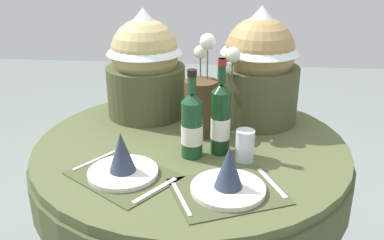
{
  "coord_description": "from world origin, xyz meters",
  "views": [
    {
      "loc": [
        0.16,
        -1.52,
        1.5
      ],
      "look_at": [
        0.0,
        0.03,
        0.85
      ],
      "focal_mm": 39.53,
      "sensor_mm": 36.0,
      "label": 1
    }
  ],
  "objects_px": {
    "gift_tub_back_left": "(145,61)",
    "gift_tub_back_right": "(259,63)",
    "tumbler_near_left": "(245,145)",
    "place_setting_right": "(228,179)",
    "place_setting_left": "(122,163)",
    "wine_bottle_left": "(192,125)",
    "wine_bottle_centre": "(221,119)",
    "dining_table": "(191,169)",
    "flower_vase": "(203,99)"
  },
  "relations": [
    {
      "from": "flower_vase",
      "to": "gift_tub_back_left",
      "type": "height_order",
      "value": "gift_tub_back_left"
    },
    {
      "from": "wine_bottle_left",
      "to": "gift_tub_back_left",
      "type": "xyz_separation_m",
      "value": [
        -0.25,
        0.4,
        0.13
      ]
    },
    {
      "from": "place_setting_left",
      "to": "gift_tub_back_left",
      "type": "xyz_separation_m",
      "value": [
        -0.03,
        0.57,
        0.2
      ]
    },
    {
      "from": "gift_tub_back_left",
      "to": "gift_tub_back_right",
      "type": "distance_m",
      "value": 0.5
    },
    {
      "from": "place_setting_left",
      "to": "tumbler_near_left",
      "type": "relative_size",
      "value": 3.63
    },
    {
      "from": "tumbler_near_left",
      "to": "wine_bottle_left",
      "type": "bearing_deg",
      "value": 175.77
    },
    {
      "from": "flower_vase",
      "to": "gift_tub_back_right",
      "type": "bearing_deg",
      "value": 37.76
    },
    {
      "from": "dining_table",
      "to": "place_setting_left",
      "type": "xyz_separation_m",
      "value": [
        -0.2,
        -0.29,
        0.17
      ]
    },
    {
      "from": "wine_bottle_left",
      "to": "tumbler_near_left",
      "type": "distance_m",
      "value": 0.21
    },
    {
      "from": "place_setting_left",
      "to": "gift_tub_back_right",
      "type": "relative_size",
      "value": 0.85
    },
    {
      "from": "place_setting_left",
      "to": "gift_tub_back_right",
      "type": "distance_m",
      "value": 0.76
    },
    {
      "from": "place_setting_left",
      "to": "tumbler_near_left",
      "type": "height_order",
      "value": "place_setting_left"
    },
    {
      "from": "wine_bottle_left",
      "to": "gift_tub_back_right",
      "type": "xyz_separation_m",
      "value": [
        0.25,
        0.38,
        0.14
      ]
    },
    {
      "from": "place_setting_left",
      "to": "place_setting_right",
      "type": "distance_m",
      "value": 0.36
    },
    {
      "from": "place_setting_right",
      "to": "wine_bottle_centre",
      "type": "height_order",
      "value": "wine_bottle_centre"
    },
    {
      "from": "tumbler_near_left",
      "to": "gift_tub_back_left",
      "type": "distance_m",
      "value": 0.64
    },
    {
      "from": "place_setting_left",
      "to": "wine_bottle_left",
      "type": "xyz_separation_m",
      "value": [
        0.22,
        0.17,
        0.08
      ]
    },
    {
      "from": "dining_table",
      "to": "tumbler_near_left",
      "type": "distance_m",
      "value": 0.31
    },
    {
      "from": "place_setting_left",
      "to": "gift_tub_back_left",
      "type": "height_order",
      "value": "gift_tub_back_left"
    },
    {
      "from": "flower_vase",
      "to": "tumbler_near_left",
      "type": "relative_size",
      "value": 3.5
    },
    {
      "from": "gift_tub_back_left",
      "to": "place_setting_left",
      "type": "bearing_deg",
      "value": -86.75
    },
    {
      "from": "dining_table",
      "to": "flower_vase",
      "type": "bearing_deg",
      "value": 65.61
    },
    {
      "from": "wine_bottle_centre",
      "to": "tumbler_near_left",
      "type": "distance_m",
      "value": 0.13
    },
    {
      "from": "wine_bottle_left",
      "to": "wine_bottle_centre",
      "type": "relative_size",
      "value": 0.91
    },
    {
      "from": "flower_vase",
      "to": "wine_bottle_centre",
      "type": "height_order",
      "value": "flower_vase"
    },
    {
      "from": "dining_table",
      "to": "place_setting_left",
      "type": "relative_size",
      "value": 2.94
    },
    {
      "from": "place_setting_left",
      "to": "wine_bottle_left",
      "type": "bearing_deg",
      "value": 37.91
    },
    {
      "from": "wine_bottle_centre",
      "to": "gift_tub_back_right",
      "type": "relative_size",
      "value": 0.73
    },
    {
      "from": "tumbler_near_left",
      "to": "gift_tub_back_right",
      "type": "xyz_separation_m",
      "value": [
        0.06,
        0.4,
        0.2
      ]
    },
    {
      "from": "wine_bottle_left",
      "to": "gift_tub_back_left",
      "type": "height_order",
      "value": "gift_tub_back_left"
    },
    {
      "from": "flower_vase",
      "to": "tumbler_near_left",
      "type": "height_order",
      "value": "flower_vase"
    },
    {
      "from": "flower_vase",
      "to": "wine_bottle_left",
      "type": "xyz_separation_m",
      "value": [
        -0.02,
        -0.21,
        -0.02
      ]
    },
    {
      "from": "tumbler_near_left",
      "to": "gift_tub_back_left",
      "type": "height_order",
      "value": "gift_tub_back_left"
    },
    {
      "from": "place_setting_right",
      "to": "gift_tub_back_right",
      "type": "distance_m",
      "value": 0.67
    },
    {
      "from": "wine_bottle_centre",
      "to": "gift_tub_back_left",
      "type": "distance_m",
      "value": 0.52
    },
    {
      "from": "flower_vase",
      "to": "gift_tub_back_right",
      "type": "xyz_separation_m",
      "value": [
        0.22,
        0.17,
        0.11
      ]
    },
    {
      "from": "tumbler_near_left",
      "to": "gift_tub_back_left",
      "type": "bearing_deg",
      "value": 136.76
    },
    {
      "from": "place_setting_right",
      "to": "gift_tub_back_right",
      "type": "relative_size",
      "value": 0.83
    },
    {
      "from": "place_setting_left",
      "to": "wine_bottle_left",
      "type": "distance_m",
      "value": 0.29
    },
    {
      "from": "flower_vase",
      "to": "wine_bottle_left",
      "type": "distance_m",
      "value": 0.21
    },
    {
      "from": "flower_vase",
      "to": "wine_bottle_centre",
      "type": "relative_size",
      "value": 1.13
    },
    {
      "from": "gift_tub_back_left",
      "to": "dining_table",
      "type": "bearing_deg",
      "value": -50.1
    },
    {
      "from": "dining_table",
      "to": "flower_vase",
      "type": "xyz_separation_m",
      "value": [
        0.04,
        0.09,
        0.27
      ]
    },
    {
      "from": "place_setting_left",
      "to": "place_setting_right",
      "type": "relative_size",
      "value": 1.03
    },
    {
      "from": "place_setting_left",
      "to": "wine_bottle_centre",
      "type": "xyz_separation_m",
      "value": [
        0.32,
        0.21,
        0.09
      ]
    },
    {
      "from": "place_setting_right",
      "to": "gift_tub_back_right",
      "type": "bearing_deg",
      "value": 80.04
    },
    {
      "from": "dining_table",
      "to": "place_setting_right",
      "type": "bearing_deg",
      "value": -66.56
    },
    {
      "from": "dining_table",
      "to": "place_setting_left",
      "type": "height_order",
      "value": "place_setting_left"
    },
    {
      "from": "wine_bottle_centre",
      "to": "tumbler_near_left",
      "type": "bearing_deg",
      "value": -30.52
    },
    {
      "from": "wine_bottle_centre",
      "to": "gift_tub_back_left",
      "type": "xyz_separation_m",
      "value": [
        -0.35,
        0.36,
        0.11
      ]
    }
  ]
}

